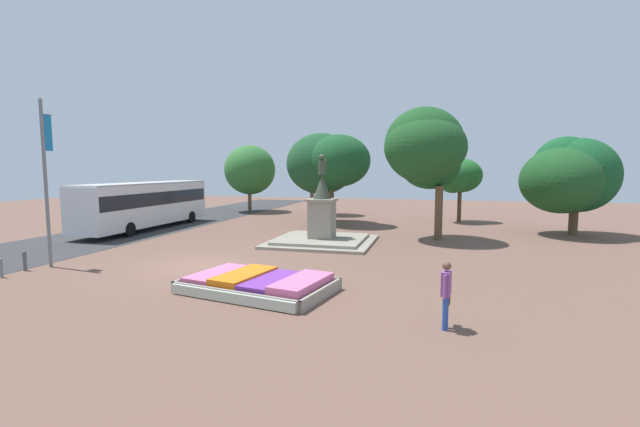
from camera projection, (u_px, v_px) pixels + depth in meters
The scene contains 15 objects.
ground_plane at pixel (199, 266), 18.29m from camera, with size 86.84×86.84×0.00m, color brown.
street_asphalt_strip at pixel (16, 254), 20.88m from camera, with size 7.02×75.98×0.01m, color #333335.
flower_planter at pixel (258, 284), 14.39m from camera, with size 5.39×3.94×0.60m.
statue_monument at pixel (322, 228), 23.85m from camera, with size 5.64×5.64×4.93m.
banner_pole at pixel (46, 180), 17.71m from camera, with size 0.14×0.57×6.97m.
city_bus at pixel (146, 202), 29.34m from camera, with size 2.66×11.85×3.21m.
pedestrian_with_handbag at pixel (446, 291), 10.95m from camera, with size 0.28×0.73×1.78m.
kerb_bollard_mid_a at pixel (1, 267), 16.23m from camera, with size 0.11×0.11×0.75m.
kerb_bollard_mid_b at pixel (25, 260), 17.35m from camera, with size 0.15×0.15×0.82m.
park_tree_far_left at pixel (251, 170), 41.29m from camera, with size 4.82×5.13×6.41m.
park_tree_behind_statue at pixel (328, 163), 32.03m from camera, with size 6.56×5.79×6.83m.
park_tree_far_right at pixel (426, 150), 24.72m from camera, with size 4.68×5.01×7.68m.
park_tree_street_side at pixel (569, 176), 26.53m from camera, with size 5.84×5.42×6.17m.
park_tree_mid_canopy at pixel (458, 176), 33.18m from camera, with size 3.44×3.47×4.96m.
park_tree_distant at pixel (318, 161), 38.51m from camera, with size 4.21×3.59×6.92m.
Camera 1 is at (9.65, -16.01, 4.11)m, focal length 24.00 mm.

